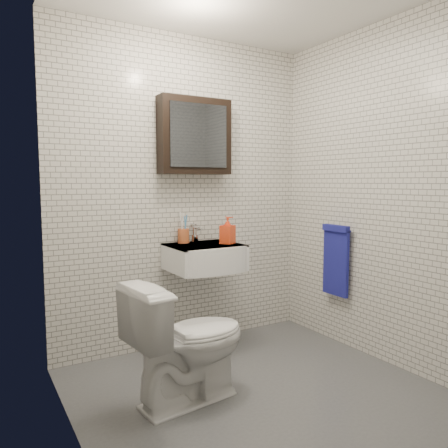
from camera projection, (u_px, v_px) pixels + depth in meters
name	position (u px, v px, depth m)	size (l,w,h in m)	color
ground	(254.00, 390.00, 2.81)	(2.20, 2.00, 0.01)	#4B4E53
room_shell	(256.00, 161.00, 2.67)	(2.22, 2.02, 2.51)	silver
washbasin	(207.00, 257.00, 3.39)	(0.55, 0.50, 0.20)	white
faucet	(195.00, 234.00, 3.55)	(0.06, 0.20, 0.15)	silver
mirror_cabinet	(195.00, 136.00, 3.47)	(0.60, 0.15, 0.60)	black
towel_rail	(336.00, 257.00, 3.57)	(0.09, 0.30, 0.58)	silver
toothbrush_cup	(183.00, 235.00, 3.50)	(0.11, 0.11, 0.25)	#BC582F
soap_bottle	(228.00, 230.00, 3.45)	(0.10, 0.10, 0.22)	orange
toilet	(188.00, 340.00, 2.65)	(0.42, 0.74, 0.76)	white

